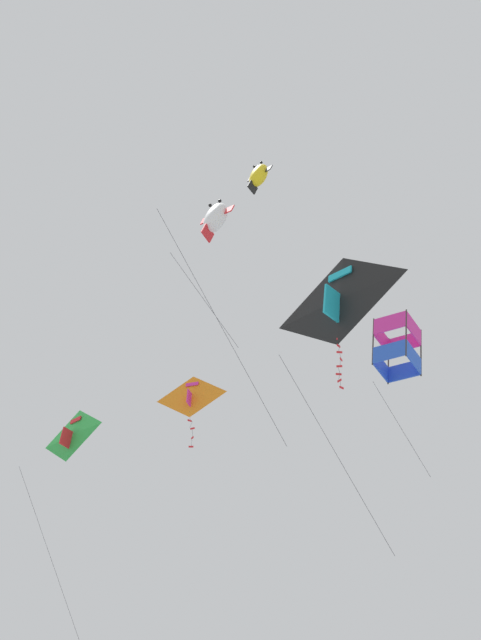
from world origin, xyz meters
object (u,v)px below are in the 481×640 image
Objects in this scene: kite_delta_near_left at (191,397)px; kite_box_far_centre at (397,347)px; kite_fish_mid_left at (258,176)px; kite_fish_highest at (215,218)px; kite_delta_near_right at (71,436)px; kite_delta_low_drifter at (338,300)px.

kite_box_far_centre is at bearing -159.62° from kite_delta_near_left.
kite_fish_highest is (-2.07, 2.46, 0.43)m from kite_fish_mid_left.
kite_delta_near_left is at bearing -178.01° from kite_delta_near_right.
kite_delta_near_left is at bearing -12.29° from kite_delta_low_drifter.
kite_fish_highest is at bearing 119.13° from kite_delta_near_left.
kite_fish_highest reaches higher than kite_delta_near_left.
kite_delta_near_left is at bearing -42.41° from kite_fish_highest.
kite_box_far_centre is (4.97, 7.18, -1.89)m from kite_fish_highest.
kite_box_far_centre reaches higher than kite_delta_near_right.
kite_delta_near_right is (-13.32, 1.24, -1.64)m from kite_box_far_centre.
kite_fish_highest is 0.53× the size of kite_delta_near_right.
kite_delta_near_right reaches higher than kite_delta_near_left.
kite_fish_highest is 0.62× the size of kite_delta_low_drifter.
kite_delta_low_drifter is (6.42, -5.83, -0.17)m from kite_delta_near_left.
kite_delta_near_right is 1.17× the size of kite_delta_low_drifter.
kite_delta_near_right is (-10.43, 10.88, -3.10)m from kite_fish_mid_left.
kite_box_far_centre is at bearing -101.54° from kite_fish_highest.
kite_delta_low_drifter is at bearing -110.64° from kite_fish_mid_left.
kite_delta_near_right is at bearing -6.29° from kite_delta_low_drifter.
kite_fish_highest is 8.93m from kite_box_far_centre.
kite_delta_near_left is 9.46m from kite_fish_mid_left.
kite_fish_mid_left is at bearing 153.32° from kite_fish_highest.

